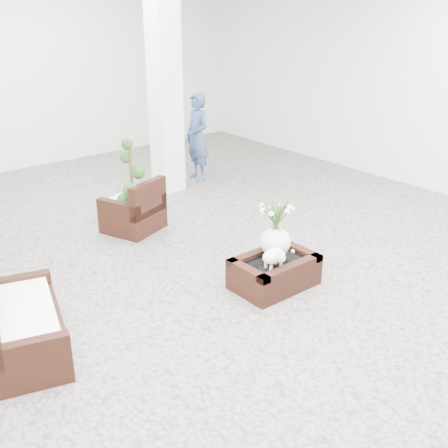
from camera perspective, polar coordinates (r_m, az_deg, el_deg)
ground at (r=6.57m, az=-0.56°, el=-4.74°), size 11.00×11.00×0.00m
column at (r=8.90m, az=-6.08°, el=14.29°), size 0.40×0.40×3.50m
coffee_table at (r=6.19m, az=5.14°, el=-5.02°), size 0.90×0.60×0.31m
sheep_figurine at (r=5.93m, az=5.07°, el=-3.47°), size 0.28×0.23×0.21m
planter_narcissus at (r=6.08m, az=5.34°, el=0.25°), size 0.44×0.44×0.80m
tealight at (r=6.32m, az=7.02°, el=-2.76°), size 0.04×0.04×0.03m
armchair at (r=7.64m, az=-9.35°, el=1.97°), size 0.87×0.85×0.73m
loveseat at (r=5.34m, az=-19.71°, el=-8.91°), size 0.95×1.41×0.69m
topiary at (r=7.38m, az=-9.36°, el=3.62°), size 0.35×0.35×1.30m
shopper at (r=9.60m, az=-2.75°, el=8.86°), size 0.40×0.57×1.48m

